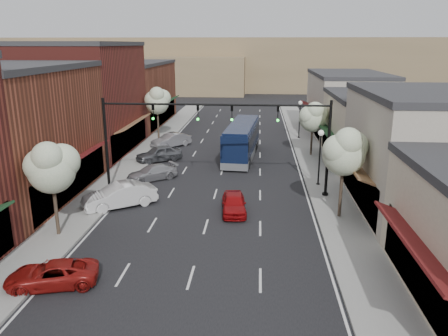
% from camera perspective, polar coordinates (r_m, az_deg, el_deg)
% --- Properties ---
extents(ground, '(160.00, 160.00, 0.00)m').
position_cam_1_polar(ground, '(24.94, -2.95, -9.49)').
color(ground, black).
rests_on(ground, ground).
extents(sidewalk_left, '(2.80, 73.00, 0.15)m').
position_cam_1_polar(sidewalk_left, '(43.71, -10.80, 1.58)').
color(sidewalk_left, gray).
rests_on(sidewalk_left, ground).
extents(sidewalk_right, '(2.80, 73.00, 0.15)m').
position_cam_1_polar(sidewalk_right, '(42.53, 11.61, 1.14)').
color(sidewalk_right, gray).
rests_on(sidewalk_right, ground).
extents(curb_left, '(0.25, 73.00, 0.17)m').
position_cam_1_polar(curb_left, '(43.36, -9.02, 1.55)').
color(curb_left, gray).
rests_on(curb_left, ground).
extents(curb_right, '(0.25, 73.00, 0.17)m').
position_cam_1_polar(curb_right, '(42.37, 9.73, 1.18)').
color(curb_right, gray).
rests_on(curb_right, ground).
extents(bldg_left_midnear, '(10.14, 14.10, 9.40)m').
position_cam_1_polar(bldg_left_midnear, '(33.72, -26.45, 3.93)').
color(bldg_left_midnear, brown).
rests_on(bldg_left_midnear, ground).
extents(bldg_left_midfar, '(10.14, 14.10, 10.90)m').
position_cam_1_polar(bldg_left_midfar, '(46.02, -17.78, 8.58)').
color(bldg_left_midfar, maroon).
rests_on(bldg_left_midfar, ground).
extents(bldg_left_far, '(10.14, 18.10, 8.40)m').
position_cam_1_polar(bldg_left_far, '(61.18, -12.07, 9.46)').
color(bldg_left_far, brown).
rests_on(bldg_left_far, ground).
extents(bldg_right_midnear, '(9.14, 12.10, 7.90)m').
position_cam_1_polar(bldg_right_midnear, '(31.03, 24.53, 1.83)').
color(bldg_right_midnear, '#ABA293').
rests_on(bldg_right_midnear, ground).
extents(bldg_right_midfar, '(9.14, 12.10, 6.40)m').
position_cam_1_polar(bldg_right_midfar, '(42.39, 19.07, 4.82)').
color(bldg_right_midfar, beige).
rests_on(bldg_right_midfar, ground).
extents(bldg_right_far, '(9.14, 16.10, 7.40)m').
position_cam_1_polar(bldg_right_far, '(55.81, 15.66, 8.11)').
color(bldg_right_far, '#ABA293').
rests_on(bldg_right_far, ground).
extents(hill_far, '(120.00, 30.00, 12.00)m').
position_cam_1_polar(hill_far, '(112.47, 3.04, 13.52)').
color(hill_far, '#7A6647').
rests_on(hill_far, ground).
extents(hill_near, '(50.00, 20.00, 8.00)m').
position_cam_1_polar(hill_near, '(104.38, -11.33, 11.96)').
color(hill_near, '#7A6647').
rests_on(hill_near, ground).
extents(signal_mast_right, '(8.22, 0.46, 7.00)m').
position_cam_1_polar(signal_mast_right, '(31.04, 9.23, 4.43)').
color(signal_mast_right, black).
rests_on(signal_mast_right, ground).
extents(signal_mast_left, '(8.22, 0.46, 7.00)m').
position_cam_1_polar(signal_mast_left, '(32.12, -11.25, 4.72)').
color(signal_mast_left, black).
rests_on(signal_mast_left, ground).
extents(tree_right_near, '(2.85, 2.65, 5.95)m').
position_cam_1_polar(tree_right_near, '(27.52, 15.53, 2.22)').
color(tree_right_near, '#47382B').
rests_on(tree_right_near, ground).
extents(tree_right_far, '(2.85, 2.65, 5.43)m').
position_cam_1_polar(tree_right_far, '(43.13, 11.61, 6.66)').
color(tree_right_far, '#47382B').
rests_on(tree_right_far, ground).
extents(tree_left_near, '(2.85, 2.65, 5.69)m').
position_cam_1_polar(tree_left_near, '(25.79, -21.61, 0.24)').
color(tree_left_near, '#47382B').
rests_on(tree_left_near, ground).
extents(tree_left_far, '(2.85, 2.65, 6.13)m').
position_cam_1_polar(tree_left_far, '(49.95, -8.69, 8.75)').
color(tree_left_far, '#47382B').
rests_on(tree_left_far, ground).
extents(lamp_post_near, '(0.44, 0.44, 4.44)m').
position_cam_1_polar(lamp_post_near, '(34.05, 12.45, 2.50)').
color(lamp_post_near, black).
rests_on(lamp_post_near, ground).
extents(lamp_post_far, '(0.44, 0.44, 4.44)m').
position_cam_1_polar(lamp_post_far, '(51.14, 9.88, 7.05)').
color(lamp_post_far, black).
rests_on(lamp_post_far, ground).
extents(coach_bus, '(3.28, 11.11, 3.35)m').
position_cam_1_polar(coach_bus, '(42.33, 2.34, 3.72)').
color(coach_bus, '#0D1734').
rests_on(coach_bus, ground).
extents(red_hatchback, '(1.89, 3.96, 1.31)m').
position_cam_1_polar(red_hatchback, '(28.61, 1.29, -4.63)').
color(red_hatchback, '#9C0B0E').
rests_on(red_hatchback, ground).
extents(parked_car_a, '(4.46, 2.86, 1.14)m').
position_cam_1_polar(parked_car_a, '(21.93, -21.56, -12.79)').
color(parked_car_a, maroon).
rests_on(parked_car_a, ground).
extents(parked_car_b, '(5.03, 4.20, 1.62)m').
position_cam_1_polar(parked_car_b, '(30.39, -13.47, -3.52)').
color(parked_car_b, silver).
rests_on(parked_car_b, ground).
extents(parked_car_c, '(4.38, 3.89, 1.22)m').
position_cam_1_polar(parked_car_c, '(35.91, -9.38, -0.61)').
color(parked_car_c, '#A0A0A5').
rests_on(parked_car_c, ground).
extents(parked_car_d, '(4.55, 3.94, 1.48)m').
position_cam_1_polar(parked_car_d, '(41.49, -8.49, 1.87)').
color(parked_car_d, '#53555A').
rests_on(parked_car_d, ground).
extents(parked_car_e, '(4.14, 4.39, 1.47)m').
position_cam_1_polar(parked_car_e, '(47.13, -6.91, 3.62)').
color(parked_car_e, '#9F9FA4').
rests_on(parked_car_e, ground).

